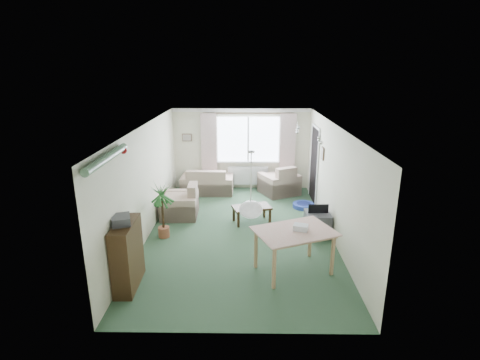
{
  "coord_description": "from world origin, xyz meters",
  "views": [
    {
      "loc": [
        0.11,
        -7.61,
        3.59
      ],
      "look_at": [
        0.0,
        0.3,
        1.15
      ],
      "focal_mm": 28.0,
      "sensor_mm": 36.0,
      "label": 1
    }
  ],
  "objects_px": {
    "coffee_table": "(252,214)",
    "tv_cube": "(317,224)",
    "armchair_corner": "(279,179)",
    "pet_bed": "(303,205)",
    "sofa": "(207,181)",
    "bookshelf": "(127,255)",
    "armchair_left": "(179,200)",
    "houseplant": "(163,211)",
    "dining_table": "(294,252)"
  },
  "relations": [
    {
      "from": "houseplant",
      "to": "tv_cube",
      "type": "height_order",
      "value": "houseplant"
    },
    {
      "from": "armchair_left",
      "to": "bookshelf",
      "type": "height_order",
      "value": "bookshelf"
    },
    {
      "from": "coffee_table",
      "to": "bookshelf",
      "type": "relative_size",
      "value": 0.77
    },
    {
      "from": "armchair_corner",
      "to": "dining_table",
      "type": "xyz_separation_m",
      "value": [
        -0.12,
        -4.31,
        -0.04
      ]
    },
    {
      "from": "houseplant",
      "to": "pet_bed",
      "type": "bearing_deg",
      "value": 28.64
    },
    {
      "from": "coffee_table",
      "to": "armchair_corner",
      "type": "bearing_deg",
      "value": 68.39
    },
    {
      "from": "coffee_table",
      "to": "sofa",
      "type": "bearing_deg",
      "value": 120.79
    },
    {
      "from": "sofa",
      "to": "coffee_table",
      "type": "distance_m",
      "value": 2.47
    },
    {
      "from": "armchair_corner",
      "to": "coffee_table",
      "type": "bearing_deg",
      "value": 42.25
    },
    {
      "from": "sofa",
      "to": "dining_table",
      "type": "distance_m",
      "value": 4.76
    },
    {
      "from": "bookshelf",
      "to": "sofa",
      "type": "bearing_deg",
      "value": 78.31
    },
    {
      "from": "armchair_left",
      "to": "tv_cube",
      "type": "bearing_deg",
      "value": 70.2
    },
    {
      "from": "houseplant",
      "to": "tv_cube",
      "type": "distance_m",
      "value": 3.37
    },
    {
      "from": "armchair_left",
      "to": "houseplant",
      "type": "distance_m",
      "value": 1.21
    },
    {
      "from": "armchair_left",
      "to": "armchair_corner",
      "type": "bearing_deg",
      "value": 121.89
    },
    {
      "from": "houseplant",
      "to": "pet_bed",
      "type": "xyz_separation_m",
      "value": [
        3.3,
        1.8,
        -0.55
      ]
    },
    {
      "from": "coffee_table",
      "to": "pet_bed",
      "type": "bearing_deg",
      "value": 35.14
    },
    {
      "from": "dining_table",
      "to": "bookshelf",
      "type": "bearing_deg",
      "value": -170.02
    },
    {
      "from": "sofa",
      "to": "armchair_left",
      "type": "distance_m",
      "value": 1.84
    },
    {
      "from": "sofa",
      "to": "pet_bed",
      "type": "relative_size",
      "value": 2.69
    },
    {
      "from": "armchair_corner",
      "to": "pet_bed",
      "type": "height_order",
      "value": "armchair_corner"
    },
    {
      "from": "coffee_table",
      "to": "tv_cube",
      "type": "xyz_separation_m",
      "value": [
        1.43,
        -0.68,
        0.06
      ]
    },
    {
      "from": "sofa",
      "to": "houseplant",
      "type": "bearing_deg",
      "value": 77.81
    },
    {
      "from": "sofa",
      "to": "coffee_table",
      "type": "bearing_deg",
      "value": 121.27
    },
    {
      "from": "bookshelf",
      "to": "pet_bed",
      "type": "distance_m",
      "value": 5.1
    },
    {
      "from": "tv_cube",
      "to": "pet_bed",
      "type": "distance_m",
      "value": 1.67
    },
    {
      "from": "bookshelf",
      "to": "houseplant",
      "type": "height_order",
      "value": "houseplant"
    },
    {
      "from": "dining_table",
      "to": "pet_bed",
      "type": "bearing_deg",
      "value": 78.22
    },
    {
      "from": "armchair_left",
      "to": "coffee_table",
      "type": "distance_m",
      "value": 1.82
    },
    {
      "from": "houseplant",
      "to": "sofa",
      "type": "bearing_deg",
      "value": 77.33
    },
    {
      "from": "pet_bed",
      "to": "tv_cube",
      "type": "bearing_deg",
      "value": -88.27
    },
    {
      "from": "armchair_corner",
      "to": "tv_cube",
      "type": "xyz_separation_m",
      "value": [
        0.6,
        -2.77,
        -0.17
      ]
    },
    {
      "from": "coffee_table",
      "to": "houseplant",
      "type": "bearing_deg",
      "value": -156.57
    },
    {
      "from": "pet_bed",
      "to": "armchair_left",
      "type": "bearing_deg",
      "value": -168.92
    },
    {
      "from": "sofa",
      "to": "bookshelf",
      "type": "bearing_deg",
      "value": 80.46
    },
    {
      "from": "sofa",
      "to": "tv_cube",
      "type": "distance_m",
      "value": 3.88
    },
    {
      "from": "armchair_corner",
      "to": "armchair_left",
      "type": "height_order",
      "value": "armchair_corner"
    },
    {
      "from": "pet_bed",
      "to": "armchair_corner",
      "type": "bearing_deg",
      "value": 116.07
    },
    {
      "from": "tv_cube",
      "to": "pet_bed",
      "type": "relative_size",
      "value": 1.03
    },
    {
      "from": "sofa",
      "to": "bookshelf",
      "type": "distance_m",
      "value": 4.91
    },
    {
      "from": "armchair_corner",
      "to": "coffee_table",
      "type": "height_order",
      "value": "armchair_corner"
    },
    {
      "from": "coffee_table",
      "to": "houseplant",
      "type": "relative_size",
      "value": 0.72
    },
    {
      "from": "coffee_table",
      "to": "tv_cube",
      "type": "distance_m",
      "value": 1.58
    },
    {
      "from": "pet_bed",
      "to": "coffee_table",
      "type": "bearing_deg",
      "value": -144.86
    },
    {
      "from": "armchair_left",
      "to": "houseplant",
      "type": "relative_size",
      "value": 0.76
    },
    {
      "from": "sofa",
      "to": "coffee_table",
      "type": "xyz_separation_m",
      "value": [
        1.26,
        -2.12,
        -0.17
      ]
    },
    {
      "from": "armchair_left",
      "to": "coffee_table",
      "type": "relative_size",
      "value": 1.05
    },
    {
      "from": "bookshelf",
      "to": "houseplant",
      "type": "bearing_deg",
      "value": 82.56
    },
    {
      "from": "bookshelf",
      "to": "pet_bed",
      "type": "xyz_separation_m",
      "value": [
        3.49,
        3.68,
        -0.51
      ]
    },
    {
      "from": "armchair_left",
      "to": "pet_bed",
      "type": "distance_m",
      "value": 3.23
    }
  ]
}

